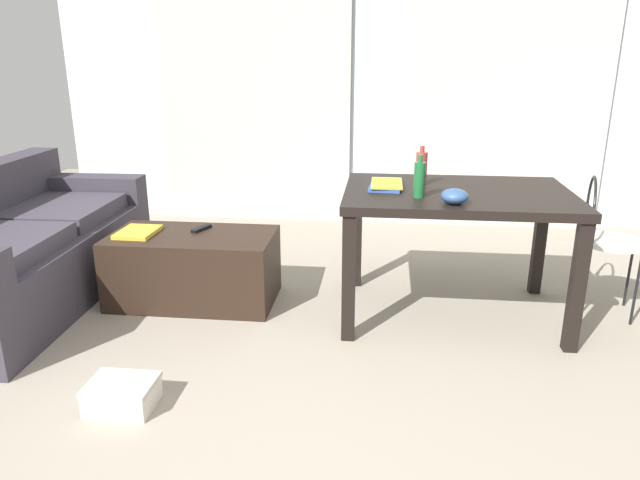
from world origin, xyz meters
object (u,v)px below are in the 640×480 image
book_stack (386,185)px  tv_remote_primary (201,229)px  craft_table (456,208)px  bowl (455,196)px  couch (19,252)px  coffee_table (194,268)px  magazine (138,232)px  shoebox (122,395)px  bottle_far (421,168)px  wire_chair (601,230)px  bottle_near (419,179)px

book_stack → tv_remote_primary: bearing=175.6°
craft_table → tv_remote_primary: size_ratio=8.03×
bowl → book_stack: bearing=135.7°
couch → bowl: (2.63, -0.23, 0.48)m
coffee_table → book_stack: bearing=0.5°
bowl → magazine: size_ratio=0.51×
bowl → shoebox: 1.87m
bottle_far → tv_remote_primary: size_ratio=1.44×
couch → craft_table: couch is taller
wire_chair → bottle_far: bearing=-179.5°
bottle_far → tv_remote_primary: bearing=-179.3°
bottle_far → bowl: size_ratio=1.62×
bottle_near → bowl: bottle_near is taller
coffee_table → bowl: bearing=-12.3°
craft_table → shoebox: (-1.54, -1.17, -0.60)m
couch → bowl: size_ratio=14.01×
book_stack → tv_remote_primary: 1.20m
book_stack → magazine: bearing=-178.6°
tv_remote_primary → wire_chair: bearing=22.6°
tv_remote_primary → shoebox: (0.02, -1.29, -0.39)m
shoebox → couch: bearing=136.4°
couch → wire_chair: wire_chair is taller
bottle_near → magazine: (-1.70, 0.18, -0.41)m
couch → tv_remote_primary: couch is taller
shoebox → bowl: bearing=29.9°
book_stack → magazine: book_stack is taller
coffee_table → craft_table: craft_table is taller
bottle_far → shoebox: size_ratio=0.78×
craft_table → book_stack: 0.42m
couch → coffee_table: size_ratio=1.95×
coffee_table → shoebox: 1.20m
couch → shoebox: size_ratio=6.74×
book_stack → bottle_far: bearing=27.3°
coffee_table → bottle_near: bottle_near is taller
book_stack → tv_remote_primary: (-1.15, 0.09, -0.33)m
tv_remote_primary → magazine: (-0.37, -0.13, 0.00)m
bowl → coffee_table: bearing=167.7°
craft_table → bowl: size_ratio=9.08×
bottle_near → bowl: size_ratio=1.65×
craft_table → coffee_table: bearing=179.2°
craft_table → shoebox: craft_table is taller
wire_chair → bottle_near: bearing=-163.0°
book_stack → magazine: 1.55m
book_stack → shoebox: (-1.14, -1.20, -0.72)m
craft_table → book_stack: (-0.41, 0.03, 0.12)m
bowl → bottle_near: bearing=144.6°
coffee_table → magazine: (-0.33, -0.03, 0.23)m
magazine → shoebox: size_ratio=0.94×
wire_chair → shoebox: size_ratio=2.84×
couch → craft_table: bearing=1.7°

